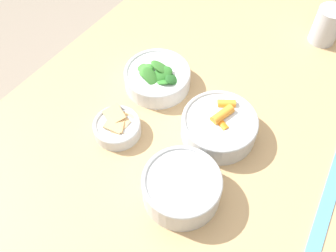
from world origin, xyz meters
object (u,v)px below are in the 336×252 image
Objects in this scene: bowl_cookies at (117,127)px; ruler at (330,195)px; bowl_beans_hotdog at (182,188)px; cup at (327,25)px; bowl_carrots at (219,126)px; bowl_greens at (157,77)px.

bowl_cookies is 0.49m from ruler.
ruler is (-0.13, 0.47, -0.02)m from bowl_cookies.
ruler is (-0.18, 0.26, -0.03)m from bowl_beans_hotdog.
bowl_beans_hotdog is 0.64m from cup.
bowl_carrots is 1.03× the size of bowl_greens.
bowl_beans_hotdog is 0.54× the size of ruler.
bowl_beans_hotdog is (0.18, 0.02, 0.00)m from bowl_carrots.
bowl_cookies is at bearing 3.15° from bowl_greens.
bowl_cookies is (0.13, -0.20, -0.01)m from bowl_carrots.
cup is at bearing -156.53° from ruler.
ruler is at bearing 124.32° from bowl_beans_hotdog.
ruler is (0.00, 0.28, -0.03)m from bowl_carrots.
bowl_carrots is 0.58× the size of ruler.
bowl_greens is (-0.05, -0.21, -0.00)m from bowl_carrots.
bowl_beans_hotdog is 0.22m from bowl_cookies.
bowl_cookies is (0.18, 0.01, -0.01)m from bowl_greens.
bowl_cookies is (-0.05, -0.21, -0.01)m from bowl_beans_hotdog.
bowl_beans_hotdog is at bearing 76.74° from bowl_cookies.
cup is (-0.45, 0.08, 0.02)m from bowl_carrots.
bowl_beans_hotdog is 1.58× the size of cup.
bowl_greens is 1.52× the size of bowl_cookies.
bowl_cookies is at bearing -56.65° from bowl_carrots.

